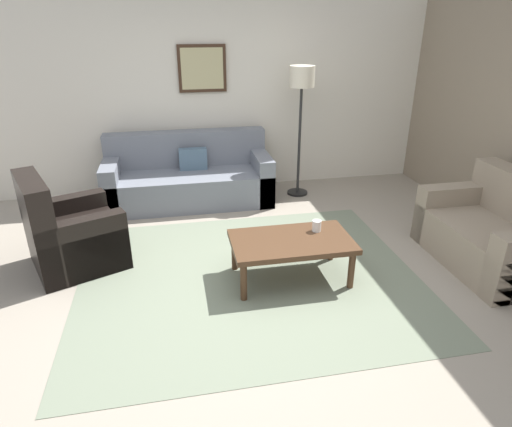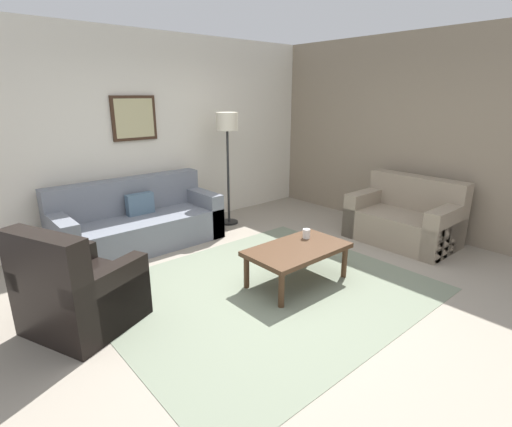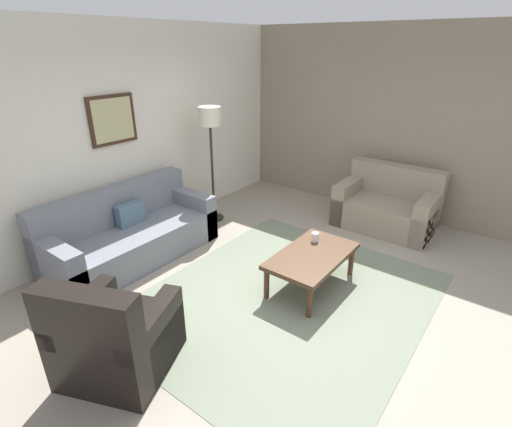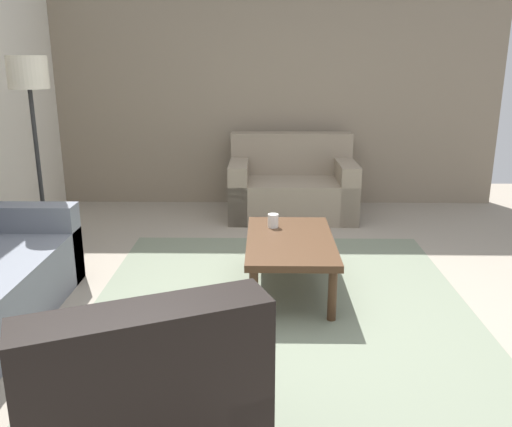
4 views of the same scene
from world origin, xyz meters
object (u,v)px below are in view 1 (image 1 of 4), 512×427
Objects in this scene: couch_loveseat at (499,236)px; lamp_standing at (301,90)px; armchair_leather at (68,237)px; cup at (317,226)px; coffee_table at (291,244)px; framed_artwork at (202,69)px; couch_main at (189,178)px.

lamp_standing is (-1.40, 2.21, 1.11)m from couch_loveseat.
armchair_leather reaches higher than cup.
couch_loveseat is at bearing -7.38° from cup.
armchair_leather is 2.16m from coffee_table.
lamp_standing is at bearing 122.37° from couch_loveseat.
armchair_leather is 9.93× the size of cup.
armchair_leather reaches higher than couch_loveseat.
framed_artwork is at bearing 158.00° from lamp_standing.
framed_artwork reaches higher than lamp_standing.
couch_main is at bearing 176.95° from lamp_standing.
armchair_leather reaches higher than coffee_table.
couch_main is at bearing 141.63° from couch_loveseat.
couch_loveseat is 12.84× the size of cup.
couch_main reaches higher than coffee_table.
framed_artwork is (-0.81, 2.47, 1.19)m from cup.
cup is 2.23m from lamp_standing.
couch_main is at bearing 110.55° from coffee_table.
lamp_standing is at bearing -3.05° from couch_main.
framed_artwork reaches higher than cup.
framed_artwork reaches higher than couch_loveseat.
coffee_table is at bearing -69.45° from couch_main.
couch_main is 1.86m from lamp_standing.
lamp_standing is (0.40, 1.98, 0.95)m from cup.
coffee_table is 10.41× the size of cup.
couch_loveseat is at bearing -3.03° from coffee_table.
couch_loveseat is 1.82m from cup.
lamp_standing is at bearing 78.59° from cup.
coffee_table is at bearing -17.44° from armchair_leather.
coffee_table is 1.76× the size of framed_artwork.
lamp_standing is 1.33m from framed_artwork.
coffee_table is at bearing -78.32° from framed_artwork.
couch_main is at bearing 117.97° from cup.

